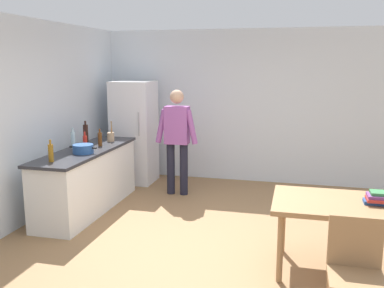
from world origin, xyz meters
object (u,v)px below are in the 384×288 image
object	(u,v)px
bottle_sauce_red	(85,142)
person	(177,135)
chair	(355,267)
refrigerator	(134,132)
book_stack	(379,198)
bottle_beer_brown	(100,139)
bottle_water_clear	(73,140)
bottle_oil_amber	(51,153)
dining_table	(344,209)
cooking_pot	(83,149)
utensil_jar	(111,136)
bottle_wine_dark	(86,133)

from	to	relation	value
bottle_sauce_red	person	bearing A→B (deg)	41.44
chair	bottle_sauce_red	world-z (taller)	bottle_sauce_red
refrigerator	book_stack	size ratio (longest dim) A/B	6.68
bottle_sauce_red	bottle_beer_brown	world-z (taller)	bottle_beer_brown
book_stack	bottle_water_clear	bearing A→B (deg)	164.07
bottle_beer_brown	bottle_oil_amber	xyz separation A→B (m)	(-0.13, -1.09, 0.01)
dining_table	cooking_pot	xyz separation A→B (m)	(-3.31, 0.85, 0.29)
bottle_sauce_red	book_stack	distance (m)	3.95
person	bottle_water_clear	world-z (taller)	person
cooking_pot	bottle_beer_brown	distance (m)	0.53
dining_table	chair	bearing A→B (deg)	-90.00
utensil_jar	bottle_sauce_red	bearing A→B (deg)	-101.94
refrigerator	chair	xyz separation A→B (m)	(3.30, -3.67, -0.37)
cooking_pot	bottle_water_clear	xyz separation A→B (m)	(-0.30, 0.28, 0.07)
bottle_water_clear	book_stack	bearing A→B (deg)	-15.93
dining_table	chair	distance (m)	0.98
bottle_oil_amber	book_stack	bearing A→B (deg)	-4.24
refrigerator	dining_table	world-z (taller)	refrigerator
bottle_sauce_red	book_stack	bearing A→B (deg)	-17.18
bottle_sauce_red	bottle_wine_dark	world-z (taller)	bottle_wine_dark
cooking_pot	dining_table	bearing A→B (deg)	-14.44
dining_table	bottle_oil_amber	distance (m)	3.48
cooking_pot	bottle_beer_brown	bearing A→B (deg)	90.92
utensil_jar	bottle_sauce_red	size ratio (longest dim) A/B	1.33
bottle_beer_brown	book_stack	size ratio (longest dim) A/B	0.96
bottle_sauce_red	bottle_wine_dark	xyz separation A→B (m)	(-0.20, 0.40, 0.05)
refrigerator	bottle_oil_amber	bearing A→B (deg)	-93.49
chair	cooking_pot	xyz separation A→B (m)	(-3.31, 1.82, 0.43)
bottle_oil_amber	book_stack	world-z (taller)	bottle_oil_amber
person	cooking_pot	size ratio (longest dim) A/B	4.25
refrigerator	book_stack	world-z (taller)	refrigerator
dining_table	bottle_beer_brown	size ratio (longest dim) A/B	5.38
cooking_pot	utensil_jar	xyz separation A→B (m)	(-0.01, 0.92, 0.02)
person	dining_table	distance (m)	3.20
bottle_beer_brown	bottle_water_clear	distance (m)	0.39
cooking_pot	bottle_wine_dark	distance (m)	0.80
book_stack	person	bearing A→B (deg)	141.30
person	book_stack	size ratio (longest dim) A/B	6.31
book_stack	bottle_oil_amber	bearing A→B (deg)	175.76
chair	bottle_water_clear	xyz separation A→B (m)	(-3.61, 2.10, 0.49)
chair	book_stack	bearing A→B (deg)	82.38
cooking_pot	bottle_beer_brown	size ratio (longest dim) A/B	1.54
chair	bottle_water_clear	size ratio (longest dim) A/B	3.03
cooking_pot	bottle_oil_amber	distance (m)	0.58
bottle_wine_dark	dining_table	bearing A→B (deg)	-23.35
bottle_sauce_red	chair	bearing A→B (deg)	-31.85
person	bottle_wine_dark	xyz separation A→B (m)	(-1.30, -0.57, 0.07)
dining_table	chair	size ratio (longest dim) A/B	1.54
bottle_wine_dark	cooking_pot	bearing A→B (deg)	-64.82
utensil_jar	book_stack	world-z (taller)	utensil_jar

